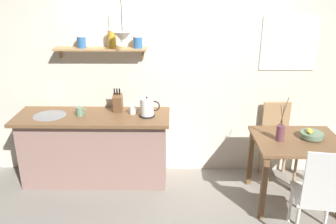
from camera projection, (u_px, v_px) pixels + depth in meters
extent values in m
plane|color=gray|center=(176.00, 194.00, 4.21)|extent=(14.00, 14.00, 0.00)
cube|color=silver|center=(193.00, 70.00, 4.34)|extent=(6.80, 0.10, 2.70)
cube|color=white|center=(289.00, 44.00, 4.15)|extent=(0.66, 0.01, 0.64)
cube|color=silver|center=(289.00, 44.00, 4.15)|extent=(0.60, 0.01, 0.58)
cube|color=gray|center=(96.00, 149.00, 4.37)|extent=(1.74, 0.52, 0.85)
cube|color=brown|center=(93.00, 117.00, 4.20)|extent=(1.83, 0.63, 0.04)
cylinder|color=#B7BABF|center=(50.00, 116.00, 4.18)|extent=(0.38, 0.38, 0.01)
cube|color=tan|center=(100.00, 49.00, 4.10)|extent=(1.08, 0.18, 0.02)
cube|color=#99754C|center=(61.00, 53.00, 4.20)|extent=(0.02, 0.06, 0.12)
cube|color=#99754C|center=(143.00, 53.00, 4.19)|extent=(0.02, 0.06, 0.12)
cylinder|color=#3366A3|center=(81.00, 42.00, 4.08)|extent=(0.10, 0.10, 0.13)
cylinder|color=silver|center=(81.00, 36.00, 4.05)|extent=(0.10, 0.10, 0.01)
cylinder|color=gold|center=(112.00, 39.00, 4.06)|extent=(0.09, 0.09, 0.20)
cylinder|color=silver|center=(112.00, 30.00, 4.02)|extent=(0.10, 0.10, 0.01)
cylinder|color=#3366A3|center=(138.00, 43.00, 4.07)|extent=(0.11, 0.11, 0.13)
cylinder|color=silver|center=(138.00, 36.00, 4.04)|extent=(0.11, 0.11, 0.01)
cube|color=brown|center=(298.00, 141.00, 3.84)|extent=(0.93, 0.77, 0.03)
cube|color=brown|center=(264.00, 188.00, 3.67)|extent=(0.06, 0.06, 0.73)
cube|color=brown|center=(250.00, 157.00, 4.30)|extent=(0.06, 0.06, 0.73)
cube|color=brown|center=(319.00, 158.00, 4.29)|extent=(0.06, 0.06, 0.73)
cube|color=white|center=(316.00, 196.00, 3.38)|extent=(0.49, 0.49, 0.03)
cube|color=white|center=(326.00, 181.00, 3.09)|extent=(0.37, 0.09, 0.54)
cylinder|color=white|center=(328.00, 207.00, 3.60)|extent=(0.03, 0.03, 0.44)
cylinder|color=white|center=(291.00, 203.00, 3.66)|extent=(0.03, 0.03, 0.44)
cube|color=tan|center=(278.00, 149.00, 4.36)|extent=(0.41, 0.44, 0.03)
cube|color=tan|center=(276.00, 122.00, 4.44)|extent=(0.34, 0.05, 0.53)
cylinder|color=tan|center=(268.00, 173.00, 4.26)|extent=(0.03, 0.03, 0.42)
cylinder|color=tan|center=(295.00, 172.00, 4.28)|extent=(0.03, 0.03, 0.42)
cylinder|color=tan|center=(259.00, 158.00, 4.60)|extent=(0.03, 0.03, 0.42)
cylinder|color=tan|center=(284.00, 158.00, 4.61)|extent=(0.03, 0.03, 0.42)
cylinder|color=slate|center=(311.00, 138.00, 3.87)|extent=(0.11, 0.11, 0.01)
cylinder|color=slate|center=(312.00, 135.00, 3.86)|extent=(0.25, 0.25, 0.05)
ellipsoid|color=yellow|center=(309.00, 131.00, 3.85)|extent=(0.08, 0.14, 0.04)
cylinder|color=brown|center=(280.00, 133.00, 3.79)|extent=(0.09, 0.09, 0.17)
cylinder|color=brown|center=(282.00, 116.00, 3.72)|extent=(0.05, 0.01, 0.23)
cylinder|color=brown|center=(283.00, 115.00, 3.72)|extent=(0.01, 0.03, 0.24)
cylinder|color=brown|center=(284.00, 112.00, 3.71)|extent=(0.08, 0.03, 0.31)
cylinder|color=black|center=(147.00, 115.00, 4.15)|extent=(0.18, 0.18, 0.02)
cylinder|color=white|center=(147.00, 107.00, 4.12)|extent=(0.16, 0.16, 0.20)
sphere|color=black|center=(147.00, 98.00, 4.08)|extent=(0.02, 0.02, 0.02)
cone|color=white|center=(139.00, 103.00, 4.10)|extent=(0.04, 0.04, 0.04)
torus|color=black|center=(155.00, 106.00, 4.11)|extent=(0.13, 0.02, 0.13)
cube|color=brown|center=(118.00, 103.00, 4.25)|extent=(0.11, 0.17, 0.23)
cylinder|color=black|center=(114.00, 91.00, 4.18)|extent=(0.02, 0.04, 0.08)
cylinder|color=black|center=(117.00, 91.00, 4.18)|extent=(0.02, 0.04, 0.08)
cylinder|color=black|center=(120.00, 91.00, 4.17)|extent=(0.02, 0.04, 0.08)
cylinder|color=slate|center=(80.00, 111.00, 4.16)|extent=(0.08, 0.08, 0.11)
torus|color=slate|center=(84.00, 111.00, 4.16)|extent=(0.07, 0.01, 0.07)
cylinder|color=white|center=(132.00, 110.00, 4.22)|extent=(0.08, 0.08, 0.10)
torus|color=white|center=(136.00, 110.00, 4.22)|extent=(0.07, 0.01, 0.07)
cylinder|color=black|center=(121.00, 9.00, 3.74)|extent=(0.01, 0.01, 0.46)
cone|color=silver|center=(122.00, 37.00, 3.84)|extent=(0.20, 0.20, 0.11)
sphere|color=white|center=(123.00, 40.00, 3.86)|extent=(0.04, 0.04, 0.04)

